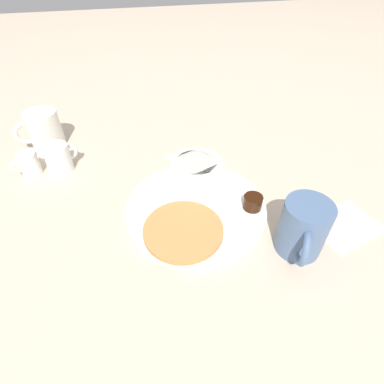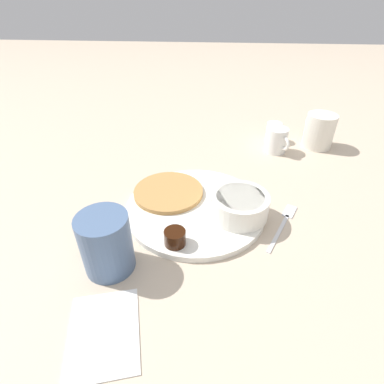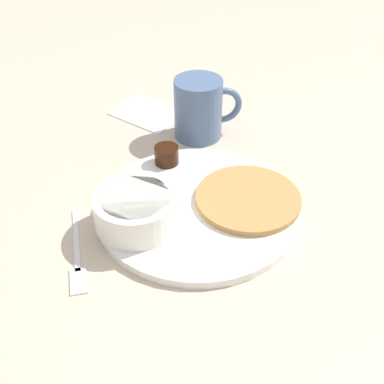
{
  "view_description": "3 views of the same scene",
  "coord_description": "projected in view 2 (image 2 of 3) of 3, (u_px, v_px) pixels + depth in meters",
  "views": [
    {
      "loc": [
        -0.1,
        -0.41,
        0.43
      ],
      "look_at": [
        -0.01,
        0.0,
        0.05
      ],
      "focal_mm": 28.0,
      "sensor_mm": 36.0,
      "label": 1
    },
    {
      "loc": [
        0.47,
        0.03,
        0.38
      ],
      "look_at": [
        -0.02,
        -0.01,
        0.03
      ],
      "focal_mm": 28.0,
      "sensor_mm": 36.0,
      "label": 2
    },
    {
      "loc": [
        -0.39,
        0.32,
        0.44
      ],
      "look_at": [
        -0.01,
        0.02,
        0.05
      ],
      "focal_mm": 45.0,
      "sensor_mm": 36.0,
      "label": 3
    }
  ],
  "objects": [
    {
      "name": "creamer_pitcher_far",
      "position": [
        273.0,
        132.0,
        0.85
      ],
      "size": [
        0.06,
        0.04,
        0.06
      ],
      "color": "white",
      "rests_on": "ground_plane"
    },
    {
      "name": "plate",
      "position": [
        195.0,
        208.0,
        0.6
      ],
      "size": [
        0.28,
        0.28,
        0.01
      ],
      "color": "white",
      "rests_on": "ground_plane"
    },
    {
      "name": "syrup_cup",
      "position": [
        175.0,
        237.0,
        0.51
      ],
      "size": [
        0.04,
        0.04,
        0.03
      ],
      "color": "black",
      "rests_on": "plate"
    },
    {
      "name": "fork",
      "position": [
        284.0,
        221.0,
        0.58
      ],
      "size": [
        0.14,
        0.08,
        0.0
      ],
      "color": "silver",
      "rests_on": "ground_plane"
    },
    {
      "name": "butter_ramekin",
      "position": [
        249.0,
        216.0,
        0.55
      ],
      "size": [
        0.04,
        0.04,
        0.04
      ],
      "color": "white",
      "rests_on": "plate"
    },
    {
      "name": "creamer_pitcher_near",
      "position": [
        277.0,
        140.0,
        0.8
      ],
      "size": [
        0.07,
        0.06,
        0.07
      ],
      "color": "white",
      "rests_on": "ground_plane"
    },
    {
      "name": "pancake_stack",
      "position": [
        168.0,
        192.0,
        0.63
      ],
      "size": [
        0.15,
        0.15,
        0.01
      ],
      "color": "#B78447",
      "rests_on": "plate"
    },
    {
      "name": "ground_plane",
      "position": [
        195.0,
        210.0,
        0.61
      ],
      "size": [
        4.0,
        4.0,
        0.0
      ],
      "primitive_type": "plane",
      "color": "#C6B299"
    },
    {
      "name": "bowl",
      "position": [
        239.0,
        205.0,
        0.56
      ],
      "size": [
        0.11,
        0.11,
        0.05
      ],
      "color": "white",
      "rests_on": "plate"
    },
    {
      "name": "second_mug",
      "position": [
        319.0,
        130.0,
        0.82
      ],
      "size": [
        0.11,
        0.08,
        0.09
      ],
      "color": "silver",
      "rests_on": "ground_plane"
    },
    {
      "name": "coffee_mug",
      "position": [
        105.0,
        243.0,
        0.46
      ],
      "size": [
        0.08,
        0.11,
        0.1
      ],
      "color": "slate",
      "rests_on": "ground_plane"
    },
    {
      "name": "napkin",
      "position": [
        103.0,
        332.0,
        0.4
      ],
      "size": [
        0.14,
        0.12,
        0.0
      ],
      "color": "white",
      "rests_on": "ground_plane"
    }
  ]
}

